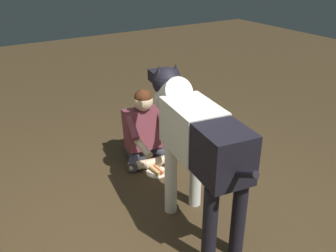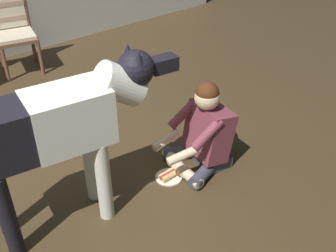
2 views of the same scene
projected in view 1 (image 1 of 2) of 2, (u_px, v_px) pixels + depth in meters
ground_plane at (167, 227)px, 3.12m from camera, size 15.36×15.36×0.00m
person_sitting_on_floor at (145, 131)px, 4.03m from camera, size 0.68×0.57×0.81m
large_dog at (196, 136)px, 2.85m from camera, size 1.64×0.46×1.25m
hot_dog_on_plate at (157, 171)px, 3.88m from camera, size 0.23×0.23×0.06m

